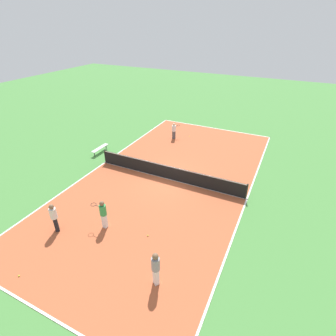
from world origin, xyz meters
name	(u,v)px	position (x,y,z in m)	size (l,w,h in m)	color
ground_plane	(168,179)	(0.00, 0.00, 0.00)	(80.00, 80.00, 0.00)	#47843D
court_surface	(168,179)	(0.00, 0.00, 0.01)	(11.15, 21.82, 0.02)	#B75633
tennis_net	(168,172)	(0.00, 0.00, 0.59)	(10.95, 0.10, 1.11)	black
bench	(100,148)	(6.97, -1.28, 0.39)	(0.36, 1.84, 0.45)	silver
player_far_white	(54,216)	(3.09, 7.24, 1.01)	(0.51, 0.51, 1.73)	black
player_baseline_gray	(156,267)	(-3.20, 7.78, 1.05)	(0.50, 0.50, 1.78)	white
player_far_green	(103,213)	(0.95, 5.92, 1.02)	(0.94, 0.37, 1.73)	white
player_near_white	(174,130)	(2.59, -6.62, 0.88)	(0.64, 0.99, 1.51)	#4C4C51
tennis_ball_midcourt	(148,236)	(-1.49, 5.51, 0.06)	(0.07, 0.07, 0.07)	#CCE033
tennis_ball_far_baseline	(189,136)	(1.46, -7.71, 0.06)	(0.07, 0.07, 0.07)	#CCE033
tennis_ball_left_sideline	(19,276)	(2.42, 10.13, 0.06)	(0.07, 0.07, 0.07)	#CCE033
tennis_ball_right_alley	(145,162)	(2.69, -1.44, 0.06)	(0.07, 0.07, 0.07)	#CCE033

